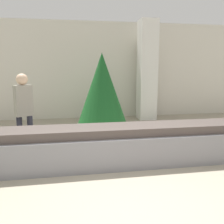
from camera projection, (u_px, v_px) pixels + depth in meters
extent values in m
plane|color=#9E937F|center=(139.00, 222.00, 2.77)|extent=(18.00, 18.00, 0.00)
cube|color=beige|center=(89.00, 71.00, 8.38)|extent=(18.00, 0.06, 3.20)
cube|color=gray|center=(112.00, 149.00, 4.40)|extent=(8.94, 0.78, 0.54)
cube|color=#4C423D|center=(112.00, 130.00, 4.34)|extent=(8.58, 0.62, 0.15)
cube|color=silver|center=(147.00, 71.00, 8.13)|extent=(0.56, 0.56, 3.20)
cylinder|color=#282833|center=(20.00, 135.00, 4.94)|extent=(0.11, 0.11, 0.76)
cylinder|color=#282833|center=(31.00, 134.00, 4.97)|extent=(0.11, 0.11, 0.76)
cube|color=gray|center=(23.00, 101.00, 4.83)|extent=(0.37, 0.31, 0.60)
sphere|color=beige|center=(22.00, 79.00, 4.76)|extent=(0.22, 0.22, 0.22)
cylinder|color=#4C331E|center=(102.00, 127.00, 6.86)|extent=(0.16, 0.16, 0.18)
cone|color=#195623|center=(102.00, 89.00, 6.68)|extent=(1.34, 1.34, 1.91)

